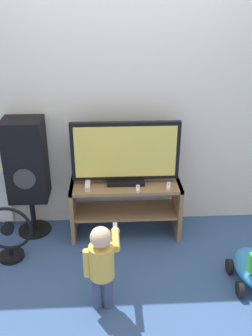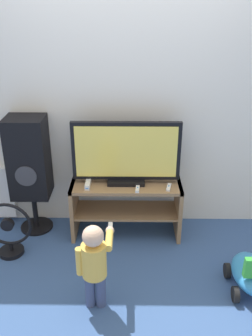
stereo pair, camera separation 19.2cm
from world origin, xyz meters
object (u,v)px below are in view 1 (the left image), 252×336
game_console (88,184)px  remote_primary (169,186)px  speaker_tower (27,162)px  floor_fan (8,236)px  child (102,261)px  television (125,154)px  remote_secondary (138,188)px

game_console → remote_primary: game_console is taller
speaker_tower → floor_fan: speaker_tower is taller
game_console → child: child is taller
television → speaker_tower: 0.93m
game_console → remote_primary: bearing=-3.3°
remote_primary → game_console: bearing=176.7°
television → floor_fan: size_ratio=1.86×
television → child: 1.09m
remote_secondary → floor_fan: 1.23m
speaker_tower → floor_fan: size_ratio=2.20×
game_console → remote_secondary: (0.46, -0.07, -0.01)m
game_console → speaker_tower: size_ratio=0.17×
remote_secondary → child: size_ratio=0.18×
floor_fan → speaker_tower: bearing=72.0°
television → child: size_ratio=1.38×
remote_secondary → television: bearing=126.1°
remote_secondary → child: 0.91m
television → floor_fan: (-1.06, -0.37, -0.61)m
game_console → speaker_tower: 0.61m
television → remote_secondary: size_ratio=7.57×
television → remote_primary: size_ratio=7.45×
remote_secondary → floor_fan: size_ratio=0.25×
game_console → remote_primary: (0.75, -0.04, -0.01)m
television → floor_fan: bearing=-160.8°
remote_secondary → speaker_tower: bearing=168.8°
child → speaker_tower: (-0.70, 1.04, 0.34)m
speaker_tower → floor_fan: (-0.14, -0.43, -0.52)m
television → remote_secondary: television is taller
game_console → speaker_tower: speaker_tower is taller
television → child: (-0.22, -0.98, -0.43)m
floor_fan → remote_secondary: bearing=10.8°
television → floor_fan: 1.28m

